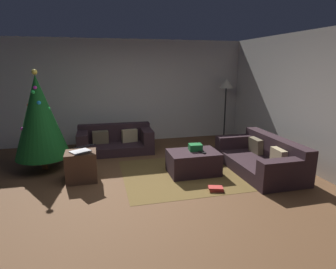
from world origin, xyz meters
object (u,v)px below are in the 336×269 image
Objects in this scene: couch_right at (263,158)px; tv_remote at (202,152)px; couch_left at (115,141)px; christmas_tree at (39,117)px; side_table at (81,166)px; gift_box at (195,147)px; ottoman at (193,162)px; book_stack at (216,189)px; laptop at (82,149)px; corner_lamp at (226,88)px.

couch_right is 1.22m from tv_remote.
couch_left is 0.88× the size of christmas_tree.
tv_remote is 0.31× the size of side_table.
couch_left is at bearing 100.68° from tv_remote.
tv_remote is (0.07, -0.18, -0.05)m from gift_box.
book_stack is at bearing -82.04° from ottoman.
christmas_tree is at bearing 161.45° from ottoman.
laptop is (-2.10, 0.23, 0.14)m from tv_remote.
christmas_tree is 4.60m from corner_lamp.
ottoman is 3.39× the size of book_stack.
couch_left is at bearing 118.80° from book_stack.
tv_remote is at bearing 88.99° from book_stack.
couch_right is 3.58× the size of side_table.
book_stack is (2.09, -0.93, -0.54)m from laptop.
couch_right is 2.05× the size of ottoman.
laptop is at bearing -46.51° from christmas_tree.
couch_right is (2.64, -1.96, -0.01)m from couch_left.
side_table is at bearing 177.19° from gift_box.
couch_right is 0.98× the size of christmas_tree.
couch_right is at bearing -97.87° from corner_lamp.
side_table is at bearing 83.86° from couch_right.
corner_lamp is at bearing 30.06° from laptop.
couch_right is 4.28m from christmas_tree.
tv_remote is 0.10× the size of corner_lamp.
side_table is 1.94× the size of book_stack.
corner_lamp is (2.97, 0.46, 1.13)m from couch_left.
couch_right is 1.15× the size of corner_lamp.
side_table is at bearing 145.95° from tv_remote.
couch_right is at bearing -8.12° from ottoman.
couch_right is 1.34m from ottoman.
side_table is (-2.13, 0.28, -0.17)m from tv_remote.
gift_box reaches higher than ottoman.
side_table is (-2.00, 0.16, 0.05)m from ottoman.
couch_left is 1.75m from side_table.
corner_lamp reaches higher than ottoman.
tv_remote is at bearing 86.29° from couch_right.
couch_right is at bearing 27.16° from book_stack.
tv_remote reaches higher than ottoman.
side_table is (-2.06, 0.10, -0.22)m from gift_box.
christmas_tree reaches higher than book_stack.
couch_right reaches higher than ottoman.
tv_remote is 0.60× the size of book_stack.
couch_left is 6.26× the size of book_stack.
laptop is 4.28m from corner_lamp.
gift_box is 2.03m from laptop.
couch_left is 1.84m from christmas_tree.
tv_remote is (1.43, -1.88, 0.18)m from couch_left.
couch_right is at bearing -6.07° from side_table.
corner_lamp is (1.54, 2.34, 0.94)m from tv_remote.
couch_left is 1.84× the size of ottoman.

